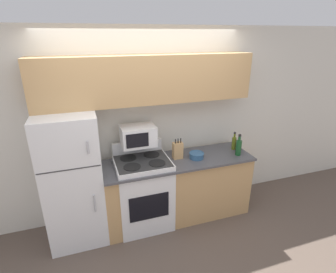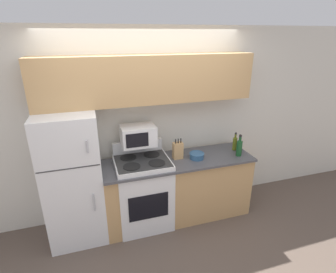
{
  "view_description": "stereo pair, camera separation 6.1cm",
  "coord_description": "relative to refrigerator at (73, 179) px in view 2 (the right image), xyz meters",
  "views": [
    {
      "loc": [
        -0.79,
        -2.62,
        2.44
      ],
      "look_at": [
        0.18,
        0.26,
        1.25
      ],
      "focal_mm": 28.0,
      "sensor_mm": 36.0,
      "label": 1
    },
    {
      "loc": [
        -0.73,
        -2.64,
        2.44
      ],
      "look_at": [
        0.18,
        0.26,
        1.25
      ],
      "focal_mm": 28.0,
      "sensor_mm": 36.0,
      "label": 2
    }
  ],
  "objects": [
    {
      "name": "ground_plane",
      "position": [
        1.0,
        -0.31,
        -0.82
      ],
      "size": [
        12.0,
        12.0,
        0.0
      ],
      "primitive_type": "plane",
      "color": "brown"
    },
    {
      "name": "wall_back",
      "position": [
        1.0,
        0.35,
        0.45
      ],
      "size": [
        8.0,
        0.05,
        2.55
      ],
      "color": "silver",
      "rests_on": "ground_plane"
    },
    {
      "name": "lower_cabinets",
      "position": [
        1.33,
        -0.02,
        -0.37
      ],
      "size": [
        1.99,
        0.63,
        0.9
      ],
      "color": "tan",
      "rests_on": "ground_plane"
    },
    {
      "name": "refrigerator",
      "position": [
        0.0,
        0.0,
        0.0
      ],
      "size": [
        0.66,
        0.65,
        1.65
      ],
      "color": "white",
      "rests_on": "ground_plane"
    },
    {
      "name": "upper_cabinets",
      "position": [
        1.0,
        0.16,
        1.11
      ],
      "size": [
        2.66,
        0.32,
        0.57
      ],
      "color": "tan",
      "rests_on": "refrigerator"
    },
    {
      "name": "stove",
      "position": [
        0.84,
        -0.03,
        -0.33
      ],
      "size": [
        0.69,
        0.61,
        1.12
      ],
      "color": "white",
      "rests_on": "ground_plane"
    },
    {
      "name": "microwave",
      "position": [
        0.83,
        0.09,
        0.42
      ],
      "size": [
        0.43,
        0.32,
        0.25
      ],
      "color": "white",
      "rests_on": "stove"
    },
    {
      "name": "knife_block",
      "position": [
        1.33,
        0.01,
        0.19
      ],
      "size": [
        0.13,
        0.09,
        0.28
      ],
      "color": "tan",
      "rests_on": "lower_cabinets"
    },
    {
      "name": "bowl",
      "position": [
        1.57,
        -0.08,
        0.12
      ],
      "size": [
        0.2,
        0.2,
        0.08
      ],
      "color": "#335B84",
      "rests_on": "lower_cabinets"
    },
    {
      "name": "bottle_olive_oil",
      "position": [
        2.19,
        0.02,
        0.18
      ],
      "size": [
        0.06,
        0.06,
        0.26
      ],
      "color": "#5B6619",
      "rests_on": "lower_cabinets"
    },
    {
      "name": "bottle_wine_green",
      "position": [
        2.15,
        -0.17,
        0.19
      ],
      "size": [
        0.08,
        0.08,
        0.3
      ],
      "color": "#194C23",
      "rests_on": "lower_cabinets"
    },
    {
      "name": "bottle_soy_sauce",
      "position": [
        2.23,
        -0.04,
        0.14
      ],
      "size": [
        0.05,
        0.05,
        0.18
      ],
      "color": "black",
      "rests_on": "lower_cabinets"
    }
  ]
}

